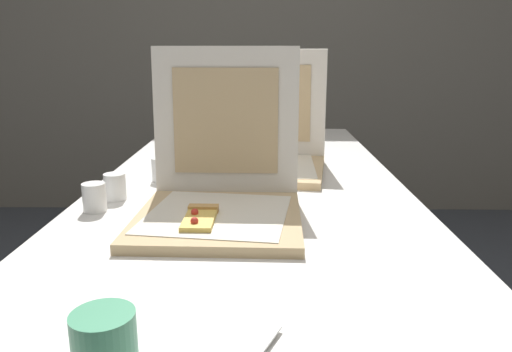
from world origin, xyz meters
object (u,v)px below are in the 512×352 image
at_px(pizza_box_front, 220,195).
at_px(cup_white_near_center, 115,187).
at_px(napkin_pile, 211,342).
at_px(table, 250,200).
at_px(pizza_box_middle, 266,153).
at_px(cup_white_near_left, 94,197).
at_px(cup_white_mid, 161,169).
at_px(cup_printed_front, 105,350).

bearing_deg(pizza_box_front, cup_white_near_center, 155.81).
bearing_deg(napkin_pile, pizza_box_front, 93.79).
bearing_deg(table, napkin_pile, -91.95).
bearing_deg(pizza_box_middle, napkin_pile, -86.22).
bearing_deg(pizza_box_middle, cup_white_near_left, -126.44).
distance_m(cup_white_near_left, napkin_pile, 0.63).
xyz_separation_m(pizza_box_front, cup_white_mid, (-0.20, 0.32, -0.02)).
relative_size(pizza_box_middle, cup_white_near_left, 6.01).
xyz_separation_m(table, napkin_pile, (-0.03, -0.80, 0.06)).
xyz_separation_m(pizza_box_front, napkin_pile, (0.03, -0.49, -0.05)).
bearing_deg(cup_white_mid, cup_white_near_center, -113.00).
distance_m(table, cup_white_near_left, 0.45).
relative_size(pizza_box_front, cup_white_near_left, 5.72).
height_order(cup_white_mid, napkin_pile, cup_white_mid).
xyz_separation_m(cup_white_near_left, napkin_pile, (0.33, -0.54, -0.03)).
xyz_separation_m(pizza_box_middle, cup_white_mid, (-0.31, -0.13, -0.02)).
bearing_deg(pizza_box_front, table, 80.28).
bearing_deg(cup_printed_front, napkin_pile, 34.95).
xyz_separation_m(pizza_box_middle, cup_white_near_center, (-0.39, -0.32, -0.02)).
xyz_separation_m(cup_white_mid, cup_printed_front, (0.12, -0.89, 0.01)).
distance_m(table, cup_white_mid, 0.27).
xyz_separation_m(cup_white_near_center, napkin_pile, (0.31, -0.63, -0.03)).
distance_m(table, napkin_pile, 0.80).
bearing_deg(napkin_pile, cup_white_near_center, 116.40).
distance_m(pizza_box_middle, cup_white_near_center, 0.50).
xyz_separation_m(pizza_box_middle, cup_white_near_left, (-0.41, -0.41, -0.02)).
height_order(pizza_box_front, napkin_pile, pizza_box_front).
relative_size(table, napkin_pile, 10.36).
relative_size(pizza_box_middle, cup_printed_front, 4.56).
distance_m(pizza_box_middle, cup_white_near_left, 0.58).
height_order(table, napkin_pile, napkin_pile).
height_order(pizza_box_front, cup_white_near_center, pizza_box_front).
bearing_deg(table, pizza_box_front, -101.25).
distance_m(cup_white_near_center, napkin_pile, 0.70).
bearing_deg(cup_white_mid, cup_white_near_left, -109.87).
height_order(cup_printed_front, napkin_pile, cup_printed_front).
distance_m(pizza_box_front, cup_printed_front, 0.58).
xyz_separation_m(cup_printed_front, napkin_pile, (0.11, 0.08, -0.04)).
xyz_separation_m(table, cup_white_mid, (-0.26, 0.02, 0.08)).
xyz_separation_m(pizza_box_front, cup_white_near_left, (-0.30, 0.04, -0.02)).
distance_m(pizza_box_front, pizza_box_middle, 0.47).
bearing_deg(cup_white_mid, napkin_pile, -74.09).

